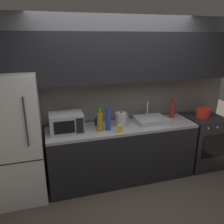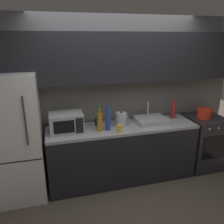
{
  "view_description": "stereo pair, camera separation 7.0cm",
  "coord_description": "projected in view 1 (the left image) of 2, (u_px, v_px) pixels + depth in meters",
  "views": [
    {
      "loc": [
        -1.06,
        -2.13,
        2.18
      ],
      "look_at": [
        -0.17,
        0.9,
        1.14
      ],
      "focal_mm": 36.6,
      "sensor_mm": 36.0,
      "label": 1
    },
    {
      "loc": [
        -1.0,
        -2.15,
        2.18
      ],
      "look_at": [
        -0.17,
        0.9,
        1.14
      ],
      "focal_mm": 36.6,
      "sensor_mm": 36.0,
      "label": 2
    }
  ],
  "objects": [
    {
      "name": "wine_bottle_red",
      "position": [
        172.0,
        110.0,
        3.77
      ],
      "size": [
        0.07,
        0.07,
        0.33
      ],
      "color": "#A82323",
      "rests_on": "counter_run"
    },
    {
      "name": "mug_white",
      "position": [
        123.0,
        118.0,
        3.62
      ],
      "size": [
        0.08,
        0.08,
        0.11
      ],
      "primitive_type": "cylinder",
      "color": "silver",
      "rests_on": "counter_run"
    },
    {
      "name": "ground_plane",
      "position": [
        145.0,
        217.0,
        2.91
      ],
      "size": [
        10.0,
        10.0,
        0.0
      ],
      "primitive_type": "plane",
      "color": "#4C4238"
    },
    {
      "name": "wine_bottle_green",
      "position": [
        99.0,
        119.0,
        3.32
      ],
      "size": [
        0.07,
        0.07,
        0.35
      ],
      "color": "#1E6B2D",
      "rests_on": "counter_run"
    },
    {
      "name": "oven_range",
      "position": [
        202.0,
        141.0,
        3.98
      ],
      "size": [
        0.6,
        0.62,
        0.9
      ],
      "color": "#232326",
      "rests_on": "ground"
    },
    {
      "name": "mug_dark",
      "position": [
        97.0,
        122.0,
        3.46
      ],
      "size": [
        0.08,
        0.08,
        0.1
      ],
      "primitive_type": "cylinder",
      "color": "black",
      "rests_on": "counter_run"
    },
    {
      "name": "kettle",
      "position": [
        121.0,
        119.0,
        3.43
      ],
      "size": [
        0.2,
        0.17,
        0.23
      ],
      "color": "#B7BABF",
      "rests_on": "counter_run"
    },
    {
      "name": "counter_run",
      "position": [
        122.0,
        153.0,
        3.59
      ],
      "size": [
        2.26,
        0.6,
        0.9
      ],
      "color": "black",
      "rests_on": "ground"
    },
    {
      "name": "mug_yellow",
      "position": [
        120.0,
        129.0,
        3.21
      ],
      "size": [
        0.08,
        0.08,
        0.1
      ],
      "primitive_type": "cylinder",
      "color": "gold",
      "rests_on": "counter_run"
    },
    {
      "name": "wine_bottle_amber",
      "position": [
        100.0,
        122.0,
        3.22
      ],
      "size": [
        0.08,
        0.08,
        0.33
      ],
      "color": "#B27019",
      "rests_on": "counter_run"
    },
    {
      "name": "sink_basin",
      "position": [
        151.0,
        120.0,
        3.59
      ],
      "size": [
        0.48,
        0.38,
        0.3
      ],
      "color": "#ADAFB5",
      "rests_on": "counter_run"
    },
    {
      "name": "back_wall",
      "position": [
        117.0,
        80.0,
        3.51
      ],
      "size": [
        4.0,
        0.44,
        2.5
      ],
      "color": "slate",
      "rests_on": "ground"
    },
    {
      "name": "refrigerator",
      "position": [
        16.0,
        139.0,
        3.05
      ],
      "size": [
        0.68,
        0.69,
        1.76
      ],
      "color": "white",
      "rests_on": "ground"
    },
    {
      "name": "wine_bottle_blue",
      "position": [
        108.0,
        119.0,
        3.25
      ],
      "size": [
        0.07,
        0.07,
        0.38
      ],
      "color": "#234299",
      "rests_on": "counter_run"
    },
    {
      "name": "microwave",
      "position": [
        66.0,
        123.0,
        3.2
      ],
      "size": [
        0.46,
        0.35,
        0.27
      ],
      "color": "#A8AAAF",
      "rests_on": "counter_run"
    },
    {
      "name": "cooking_pot",
      "position": [
        203.0,
        113.0,
        3.8
      ],
      "size": [
        0.25,
        0.25,
        0.16
      ],
      "color": "red",
      "rests_on": "oven_range"
    }
  ]
}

